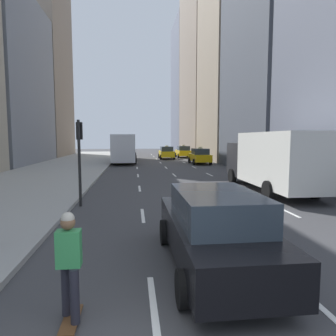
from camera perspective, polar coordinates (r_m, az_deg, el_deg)
name	(u,v)px	position (r m, az deg, el deg)	size (l,w,h in m)	color
sidewalk_left	(67,167)	(30.69, -18.73, 0.19)	(8.00, 66.00, 0.15)	#9E9E99
lane_markings	(170,171)	(26.21, 0.30, -0.55)	(5.72, 56.00, 0.01)	white
building_row_right	(229,44)	(43.03, 11.50, 22.10)	(6.00, 74.31, 34.57)	slate
taxi_lead	(200,156)	(33.51, 6.07, 2.28)	(2.02, 4.40, 1.87)	yellow
taxi_second	(166,153)	(41.53, -0.31, 2.95)	(2.02, 4.40, 1.87)	yellow
taxi_third	(183,152)	(44.54, 2.91, 3.13)	(2.02, 4.40, 1.87)	yellow
sedan_black_near	(214,229)	(6.69, 8.68, -11.36)	(2.02, 4.94, 1.74)	black
city_bus	(124,147)	(36.35, -8.30, 3.94)	(2.80, 11.61, 3.25)	silver
box_truck	(272,160)	(16.88, 19.12, 1.51)	(2.58, 8.40, 3.15)	#262628
skateboarder	(69,263)	(4.98, -18.30, -16.73)	(0.36, 0.80, 1.75)	brown
traffic_light_pole	(79,149)	(13.00, -16.51, 3.54)	(0.24, 0.42, 3.60)	black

